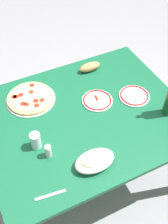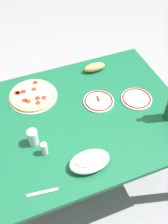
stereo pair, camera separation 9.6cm
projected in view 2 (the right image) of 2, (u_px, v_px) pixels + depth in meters
The scene contains 10 objects.
ground_plane at pixel (84, 172), 2.42m from camera, with size 8.00×8.00×0.00m, color gray.
dining_table at pixel (84, 125), 1.95m from camera, with size 1.34×1.08×0.74m.
pepperoni_pizza at pixel (33, 95), 1.97m from camera, with size 0.34×0.34×0.03m.
baked_pasta_dish at pixel (90, 161), 1.59m from camera, with size 0.24×0.15×0.08m.
water_glass at pixel (33, 137), 1.68m from camera, with size 0.06×0.06×0.11m, color silver.
side_plate_near at pixel (137, 99), 1.96m from camera, with size 0.22×0.22×0.02m.
side_plate_far at pixel (99, 101), 1.95m from camera, with size 0.21×0.21×0.02m.
bread_loaf at pixel (94, 67), 2.15m from camera, with size 0.17×0.07×0.07m, color tan.
spice_shaker at pixel (44, 149), 1.64m from camera, with size 0.04×0.04×0.09m.
fork_right at pixel (43, 192), 1.50m from camera, with size 0.17×0.02×0.01m, color #B7B7BC.
Camera 2 is at (0.46, 1.15, 2.15)m, focal length 45.08 mm.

